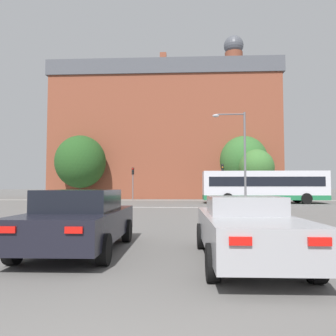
{
  "coord_description": "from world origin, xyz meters",
  "views": [
    {
      "loc": [
        0.58,
        -2.17,
        1.58
      ],
      "look_at": [
        -0.83,
        26.28,
        3.21
      ],
      "focal_mm": 35.0,
      "sensor_mm": 36.0,
      "label": 1
    }
  ],
  "objects": [
    {
      "name": "street_lamp_junction",
      "position": [
        4.7,
        22.51,
        4.45
      ],
      "size": [
        2.49,
        0.36,
        7.21
      ],
      "color": "slate",
      "rests_on": "ground_plane"
    },
    {
      "name": "brick_civic_building",
      "position": [
        -2.02,
        44.88,
        9.3
      ],
      "size": [
        31.08,
        11.54,
        23.58
      ],
      "color": "brown",
      "rests_on": "ground_plane"
    },
    {
      "name": "pedestrian_waiting",
      "position": [
        3.01,
        35.91,
        0.92
      ],
      "size": [
        0.38,
        0.46,
        1.59
      ],
      "rotation": [
        0.0,
        0.0,
        1.08
      ],
      "color": "brown",
      "rests_on": "ground_plane"
    },
    {
      "name": "traffic_light_far_left",
      "position": [
        -5.43,
        35.86,
        2.58
      ],
      "size": [
        0.26,
        0.31,
        3.81
      ],
      "color": "slate",
      "rests_on": "ground_plane"
    },
    {
      "name": "tree_distant",
      "position": [
        -12.16,
        37.34,
        4.65
      ],
      "size": [
        6.16,
        6.16,
        7.89
      ],
      "color": "#4C3823",
      "rests_on": "ground_plane"
    },
    {
      "name": "tree_by_building",
      "position": [
        8.07,
        39.32,
        4.83
      ],
      "size": [
        5.99,
        5.99,
        7.98
      ],
      "color": "#4C3823",
      "rests_on": "ground_plane"
    },
    {
      "name": "traffic_light_far_right",
      "position": [
        4.98,
        35.59,
        2.82
      ],
      "size": [
        0.26,
        0.31,
        4.2
      ],
      "color": "slate",
      "rests_on": "ground_plane"
    },
    {
      "name": "far_pavement",
      "position": [
        0.0,
        36.5,
        0.01
      ],
      "size": [
        68.48,
        2.5,
        0.01
      ],
      "primitive_type": "cube",
      "color": "gray",
      "rests_on": "ground_plane"
    },
    {
      "name": "car_roadster_right",
      "position": [
        1.88,
        4.89,
        0.7
      ],
      "size": [
        1.94,
        4.79,
        1.37
      ],
      "rotation": [
        0.0,
        0.0,
        0.01
      ],
      "color": "#9E9EA3",
      "rests_on": "ground_plane"
    },
    {
      "name": "tree_kerbside",
      "position": [
        9.03,
        36.41,
        3.81
      ],
      "size": [
        4.07,
        4.07,
        5.96
      ],
      "color": "#4C3823",
      "rests_on": "ground_plane"
    },
    {
      "name": "stop_line_strip",
      "position": [
        0.0,
        22.94,
        0.0
      ],
      "size": [
        7.63,
        0.3,
        0.01
      ],
      "primitive_type": "cube",
      "color": "silver",
      "rests_on": "ground_plane"
    },
    {
      "name": "car_saloon_left",
      "position": [
        -1.99,
        5.83,
        0.77
      ],
      "size": [
        2.12,
        4.64,
        1.51
      ],
      "rotation": [
        0.0,
        0.0,
        0.01
      ],
      "color": "black",
      "rests_on": "ground_plane"
    },
    {
      "name": "bus_crossing_lead",
      "position": [
        8.15,
        29.57,
        1.64
      ],
      "size": [
        11.52,
        2.77,
        3.06
      ],
      "rotation": [
        0.0,
        0.0,
        1.57
      ],
      "color": "silver",
      "rests_on": "ground_plane"
    }
  ]
}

